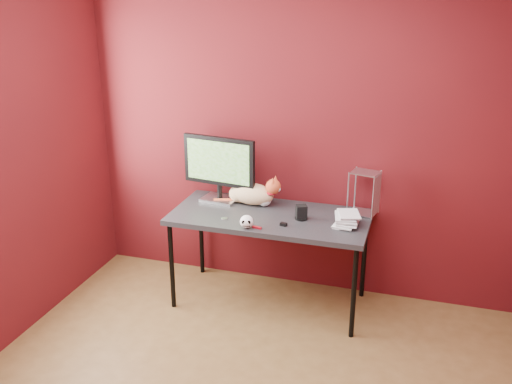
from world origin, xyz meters
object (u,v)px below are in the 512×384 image
(speaker, at_px, (301,213))
(book_stack, at_px, (340,158))
(desk, at_px, (270,221))
(monitor, at_px, (219,166))
(cat, at_px, (252,194))
(skull_mug, at_px, (247,222))

(speaker, xyz_separation_m, book_stack, (0.27, -0.01, 0.45))
(desk, bearing_deg, monitor, 159.99)
(cat, distance_m, skull_mug, 0.48)
(skull_mug, bearing_deg, monitor, 115.57)
(cat, height_order, skull_mug, cat)
(desk, xyz_separation_m, skull_mug, (-0.09, -0.29, 0.10))
(book_stack, bearing_deg, speaker, 178.87)
(cat, xyz_separation_m, book_stack, (0.71, -0.20, 0.41))
(speaker, bearing_deg, cat, 132.10)
(skull_mug, distance_m, book_stack, 0.80)
(monitor, bearing_deg, book_stack, -3.26)
(skull_mug, bearing_deg, book_stack, 10.30)
(cat, relative_size, skull_mug, 5.36)
(desk, relative_size, skull_mug, 14.67)
(book_stack, bearing_deg, monitor, 168.92)
(monitor, relative_size, book_stack, 0.61)
(cat, xyz_separation_m, skull_mug, (0.10, -0.46, -0.04))
(desk, xyz_separation_m, speaker, (0.25, -0.02, 0.10))
(speaker, height_order, book_stack, book_stack)
(speaker, relative_size, book_stack, 0.11)
(monitor, height_order, cat, monitor)
(monitor, xyz_separation_m, cat, (0.27, 0.00, -0.21))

